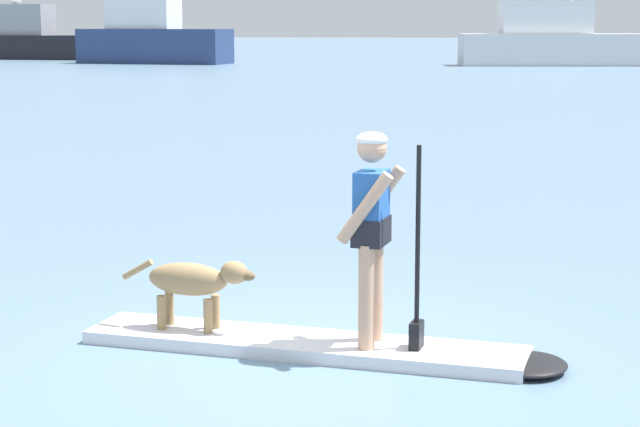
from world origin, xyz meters
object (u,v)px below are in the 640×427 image
object	(u,v)px
paddleboard	(332,347)
person_paddler	(373,223)
dog	(194,282)
moored_boat_far_starboard	(152,39)
moored_boat_outer	(556,41)
moored_boat_far_port	(25,39)

from	to	relation	value
paddleboard	person_paddler	distance (m)	1.02
dog	paddleboard	bearing A→B (deg)	-9.76
person_paddler	dog	xyz separation A→B (m)	(-1.42, 0.24, -0.54)
moored_boat_far_starboard	dog	bearing A→B (deg)	-74.02
dog	moored_boat_outer	bearing A→B (deg)	83.26
moored_boat_far_port	dog	bearing A→B (deg)	-67.23
dog	moored_boat_outer	world-z (taller)	moored_boat_outer
dog	moored_boat_far_port	size ratio (longest dim) A/B	0.10
moored_boat_outer	dog	bearing A→B (deg)	-96.74
moored_boat_far_port	paddleboard	bearing A→B (deg)	-66.51
paddleboard	moored_boat_outer	distance (m)	61.75
person_paddler	moored_boat_far_port	world-z (taller)	moored_boat_far_port
moored_boat_far_port	moored_boat_far_starboard	bearing A→B (deg)	-33.13
paddleboard	moored_boat_far_port	xyz separation A→B (m)	(-30.06, 69.16, 1.38)
paddleboard	moored_boat_far_starboard	bearing A→B (deg)	106.88
paddleboard	moored_boat_far_port	world-z (taller)	moored_boat_far_port
paddleboard	moored_boat_far_port	size ratio (longest dim) A/B	0.33
person_paddler	moored_boat_far_port	size ratio (longest dim) A/B	0.14
paddleboard	person_paddler	world-z (taller)	person_paddler
dog	moored_boat_far_port	bearing A→B (deg)	112.77
person_paddler	moored_boat_far_port	bearing A→B (deg)	113.69
person_paddler	moored_boat_far_starboard	distance (m)	64.71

